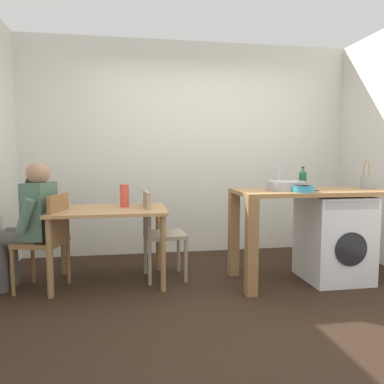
% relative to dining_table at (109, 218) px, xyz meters
% --- Properties ---
extents(ground_plane, '(5.46, 5.46, 0.00)m').
position_rel_dining_table_xyz_m(ground_plane, '(0.98, -0.65, -0.64)').
color(ground_plane, black).
extents(wall_back, '(4.60, 0.10, 2.70)m').
position_rel_dining_table_xyz_m(wall_back, '(0.98, 1.10, 0.71)').
color(wall_back, silver).
rests_on(wall_back, ground_plane).
extents(dining_table, '(1.10, 0.76, 0.74)m').
position_rel_dining_table_xyz_m(dining_table, '(0.00, 0.00, 0.00)').
color(dining_table, tan).
rests_on(dining_table, ground_plane).
extents(chair_person_seat, '(0.48, 0.48, 0.90)m').
position_rel_dining_table_xyz_m(chair_person_seat, '(-0.55, -0.12, -0.14)').
color(chair_person_seat, olive).
rests_on(chair_person_seat, ground_plane).
extents(chair_opposite, '(0.43, 0.43, 0.90)m').
position_rel_dining_table_xyz_m(chair_opposite, '(0.48, 0.04, -0.14)').
color(chair_opposite, gray).
rests_on(chair_opposite, ground_plane).
extents(seated_person, '(0.54, 0.54, 1.20)m').
position_rel_dining_table_xyz_m(seated_person, '(-0.70, -0.08, 0.03)').
color(seated_person, '#595651').
rests_on(seated_person, ground_plane).
extents(kitchen_counter, '(1.50, 0.68, 0.92)m').
position_rel_dining_table_xyz_m(kitchen_counter, '(1.76, -0.27, 0.12)').
color(kitchen_counter, '#9E7042').
rests_on(kitchen_counter, ground_plane).
extents(washing_machine, '(0.60, 0.61, 0.86)m').
position_rel_dining_table_xyz_m(washing_machine, '(2.23, -0.27, -0.21)').
color(washing_machine, silver).
rests_on(washing_machine, ground_plane).
extents(sink_basin, '(0.38, 0.38, 0.09)m').
position_rel_dining_table_xyz_m(sink_basin, '(1.71, -0.27, 0.32)').
color(sink_basin, '#9EA0A5').
rests_on(sink_basin, kitchen_counter).
extents(tap, '(0.02, 0.02, 0.28)m').
position_rel_dining_table_xyz_m(tap, '(1.71, -0.09, 0.42)').
color(tap, '#B2B2B7').
rests_on(tap, kitchen_counter).
extents(bottle_tall_green, '(0.08, 0.08, 0.22)m').
position_rel_dining_table_xyz_m(bottle_tall_green, '(1.95, -0.13, 0.38)').
color(bottle_tall_green, '#19592D').
rests_on(bottle_tall_green, kitchen_counter).
extents(mixing_bowl, '(0.21, 0.21, 0.06)m').
position_rel_dining_table_xyz_m(mixing_bowl, '(1.79, -0.47, 0.31)').
color(mixing_bowl, teal).
rests_on(mixing_bowl, kitchen_counter).
extents(utensil_crock, '(0.11, 0.11, 0.30)m').
position_rel_dining_table_xyz_m(utensil_crock, '(2.60, -0.22, 0.35)').
color(utensil_crock, gray).
rests_on(utensil_crock, kitchen_counter).
extents(vase, '(0.09, 0.09, 0.23)m').
position_rel_dining_table_xyz_m(vase, '(0.15, 0.10, 0.21)').
color(vase, '#D84C38').
rests_on(vase, dining_table).
extents(scissors, '(0.15, 0.06, 0.01)m').
position_rel_dining_table_xyz_m(scissors, '(1.92, -0.37, 0.28)').
color(scissors, '#B2B2B7').
rests_on(scissors, kitchen_counter).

